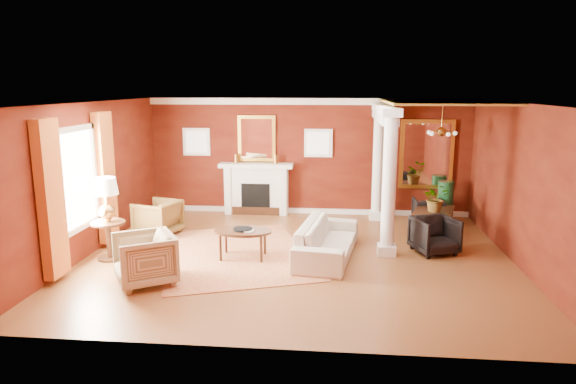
# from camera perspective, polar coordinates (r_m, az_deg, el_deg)

# --- Properties ---
(ground) EXTENTS (8.00, 8.00, 0.00)m
(ground) POSITION_cam_1_polar(r_m,az_deg,el_deg) (9.85, 1.04, -7.24)
(ground) COLOR brown
(ground) RESTS_ON ground
(room_shell) EXTENTS (8.04, 7.04, 2.92)m
(room_shell) POSITION_cam_1_polar(r_m,az_deg,el_deg) (9.39, 1.08, 4.49)
(room_shell) COLOR #621F0D
(room_shell) RESTS_ON ground
(fireplace) EXTENTS (1.85, 0.42, 1.29)m
(fireplace) POSITION_cam_1_polar(r_m,az_deg,el_deg) (13.01, -3.53, 0.39)
(fireplace) COLOR white
(fireplace) RESTS_ON ground
(overmantel_mirror) EXTENTS (0.95, 0.07, 1.15)m
(overmantel_mirror) POSITION_cam_1_polar(r_m,az_deg,el_deg) (12.96, -3.51, 5.96)
(overmantel_mirror) COLOR yellow
(overmantel_mirror) RESTS_ON fireplace
(flank_window_left) EXTENTS (0.70, 0.07, 0.70)m
(flank_window_left) POSITION_cam_1_polar(r_m,az_deg,el_deg) (13.31, -10.13, 5.51)
(flank_window_left) COLOR white
(flank_window_left) RESTS_ON room_shell
(flank_window_right) EXTENTS (0.70, 0.07, 0.70)m
(flank_window_right) POSITION_cam_1_polar(r_m,az_deg,el_deg) (12.83, 3.39, 5.45)
(flank_window_right) COLOR white
(flank_window_right) RESTS_ON room_shell
(left_window) EXTENTS (0.21, 2.55, 2.60)m
(left_window) POSITION_cam_1_polar(r_m,az_deg,el_deg) (9.99, -22.09, 0.61)
(left_window) COLOR white
(left_window) RESTS_ON room_shell
(column_front) EXTENTS (0.36, 0.36, 2.80)m
(column_front) POSITION_cam_1_polar(r_m,az_deg,el_deg) (9.80, 11.17, 1.08)
(column_front) COLOR white
(column_front) RESTS_ON ground
(column_back) EXTENTS (0.36, 0.36, 2.80)m
(column_back) POSITION_cam_1_polar(r_m,az_deg,el_deg) (12.45, 9.98, 3.37)
(column_back) COLOR white
(column_back) RESTS_ON ground
(header_beam) EXTENTS (0.30, 3.20, 0.32)m
(header_beam) POSITION_cam_1_polar(r_m,az_deg,el_deg) (11.24, 10.63, 8.58)
(header_beam) COLOR white
(header_beam) RESTS_ON column_front
(amber_ceiling) EXTENTS (2.30, 3.40, 0.04)m
(amber_ceiling) POSITION_cam_1_polar(r_m,az_deg,el_deg) (11.24, 16.67, 9.56)
(amber_ceiling) COLOR gold
(amber_ceiling) RESTS_ON room_shell
(dining_mirror) EXTENTS (1.30, 0.07, 1.70)m
(dining_mirror) POSITION_cam_1_polar(r_m,az_deg,el_deg) (13.03, 15.13, 4.05)
(dining_mirror) COLOR yellow
(dining_mirror) RESTS_ON room_shell
(chandelier) EXTENTS (0.60, 0.62, 0.75)m
(chandelier) POSITION_cam_1_polar(r_m,az_deg,el_deg) (11.34, 16.69, 6.42)
(chandelier) COLOR #B48138
(chandelier) RESTS_ON room_shell
(crown_trim) EXTENTS (8.00, 0.08, 0.16)m
(crown_trim) POSITION_cam_1_polar(r_m,az_deg,el_deg) (12.77, 2.31, 10.02)
(crown_trim) COLOR white
(crown_trim) RESTS_ON room_shell
(base_trim) EXTENTS (8.00, 0.08, 0.12)m
(base_trim) POSITION_cam_1_polar(r_m,az_deg,el_deg) (13.15, 2.21, -2.10)
(base_trim) COLOR white
(base_trim) RESTS_ON ground
(rug) EXTENTS (3.81, 4.37, 0.01)m
(rug) POSITION_cam_1_polar(r_m,az_deg,el_deg) (10.07, -6.05, -6.82)
(rug) COLOR maroon
(rug) RESTS_ON ground
(sofa) EXTENTS (1.01, 2.40, 0.91)m
(sofa) POSITION_cam_1_polar(r_m,az_deg,el_deg) (9.74, 4.39, -4.68)
(sofa) COLOR beige
(sofa) RESTS_ON ground
(armchair_leopard) EXTENTS (0.99, 1.02, 0.85)m
(armchair_leopard) POSITION_cam_1_polar(r_m,az_deg,el_deg) (11.51, -14.28, -2.60)
(armchair_leopard) COLOR black
(armchair_leopard) RESTS_ON ground
(armchair_stripe) EXTENTS (1.19, 1.21, 0.93)m
(armchair_stripe) POSITION_cam_1_polar(r_m,az_deg,el_deg) (8.76, -15.64, -6.93)
(armchair_stripe) COLOR tan
(armchair_stripe) RESTS_ON ground
(coffee_table) EXTENTS (1.09, 1.09, 0.55)m
(coffee_table) POSITION_cam_1_polar(r_m,az_deg,el_deg) (9.69, -5.04, -4.49)
(coffee_table) COLOR black
(coffee_table) RESTS_ON ground
(coffee_book) EXTENTS (0.16, 0.03, 0.21)m
(coffee_book) POSITION_cam_1_polar(r_m,az_deg,el_deg) (9.57, -4.79, -3.75)
(coffee_book) COLOR black
(coffee_book) RESTS_ON coffee_table
(side_table) EXTENTS (0.62, 0.62, 1.56)m
(side_table) POSITION_cam_1_polar(r_m,az_deg,el_deg) (10.03, -19.51, -1.31)
(side_table) COLOR black
(side_table) RESTS_ON ground
(dining_table) EXTENTS (0.90, 1.52, 0.80)m
(dining_table) POSITION_cam_1_polar(r_m,az_deg,el_deg) (11.75, 15.95, -2.52)
(dining_table) COLOR black
(dining_table) RESTS_ON ground
(dining_chair_near) EXTENTS (0.96, 0.93, 0.78)m
(dining_chair_near) POSITION_cam_1_polar(r_m,az_deg,el_deg) (10.37, 16.00, -4.47)
(dining_chair_near) COLOR black
(dining_chair_near) RESTS_ON ground
(dining_chair_far) EXTENTS (0.68, 0.64, 0.68)m
(dining_chair_far) POSITION_cam_1_polar(r_m,az_deg,el_deg) (12.50, 15.30, -1.93)
(dining_chair_far) COLOR black
(dining_chair_far) RESTS_ON ground
(green_urn) EXTENTS (0.41, 0.41, 0.98)m
(green_urn) POSITION_cam_1_polar(r_m,az_deg,el_deg) (12.87, 17.03, -1.42)
(green_urn) COLOR #154422
(green_urn) RESTS_ON ground
(potted_plant) EXTENTS (0.76, 0.79, 0.48)m
(potted_plant) POSITION_cam_1_polar(r_m,az_deg,el_deg) (11.54, 16.15, 0.47)
(potted_plant) COLOR #26591E
(potted_plant) RESTS_ON dining_table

